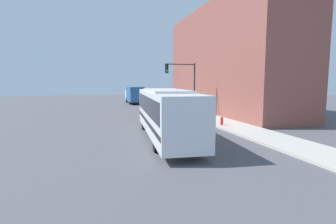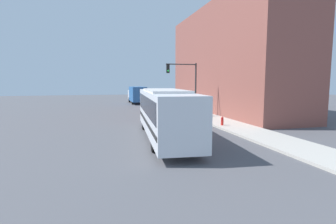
{
  "view_description": "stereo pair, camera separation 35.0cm",
  "coord_description": "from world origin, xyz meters",
  "px_view_note": "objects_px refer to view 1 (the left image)",
  "views": [
    {
      "loc": [
        -4.81,
        -16.11,
        3.67
      ],
      "look_at": [
        0.54,
        3.0,
        1.37
      ],
      "focal_mm": 28.0,
      "sensor_mm": 36.0,
      "label": 1
    },
    {
      "loc": [
        -4.47,
        -16.21,
        3.67
      ],
      "look_at": [
        0.54,
        3.0,
        1.37
      ],
      "focal_mm": 28.0,
      "sensor_mm": 36.0,
      "label": 2
    }
  ],
  "objects_px": {
    "parking_meter": "(195,108)",
    "fire_hydrant": "(222,121)",
    "traffic_light_pole": "(184,80)",
    "delivery_truck": "(134,94)",
    "city_bus": "(166,111)"
  },
  "relations": [
    {
      "from": "parking_meter",
      "to": "fire_hydrant",
      "type": "bearing_deg",
      "value": -90.0
    },
    {
      "from": "fire_hydrant",
      "to": "parking_meter",
      "type": "bearing_deg",
      "value": 90.0
    },
    {
      "from": "fire_hydrant",
      "to": "traffic_light_pole",
      "type": "distance_m",
      "value": 7.46
    },
    {
      "from": "delivery_truck",
      "to": "traffic_light_pole",
      "type": "height_order",
      "value": "traffic_light_pole"
    },
    {
      "from": "delivery_truck",
      "to": "parking_meter",
      "type": "xyz_separation_m",
      "value": [
        3.47,
        -19.07,
        -0.58
      ]
    },
    {
      "from": "traffic_light_pole",
      "to": "delivery_truck",
      "type": "bearing_deg",
      "value": 97.71
    },
    {
      "from": "fire_hydrant",
      "to": "parking_meter",
      "type": "xyz_separation_m",
      "value": [
        -0.0,
        6.08,
        0.48
      ]
    },
    {
      "from": "city_bus",
      "to": "parking_meter",
      "type": "bearing_deg",
      "value": 63.42
    },
    {
      "from": "fire_hydrant",
      "to": "traffic_light_pole",
      "type": "xyz_separation_m",
      "value": [
        -0.95,
        6.58,
        3.38
      ]
    },
    {
      "from": "parking_meter",
      "to": "delivery_truck",
      "type": "bearing_deg",
      "value": 100.31
    },
    {
      "from": "city_bus",
      "to": "traffic_light_pole",
      "type": "relative_size",
      "value": 2.13
    },
    {
      "from": "traffic_light_pole",
      "to": "parking_meter",
      "type": "height_order",
      "value": "traffic_light_pole"
    },
    {
      "from": "traffic_light_pole",
      "to": "parking_meter",
      "type": "distance_m",
      "value": 3.09
    },
    {
      "from": "city_bus",
      "to": "traffic_light_pole",
      "type": "distance_m",
      "value": 10.85
    },
    {
      "from": "delivery_truck",
      "to": "fire_hydrant",
      "type": "height_order",
      "value": "delivery_truck"
    }
  ]
}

